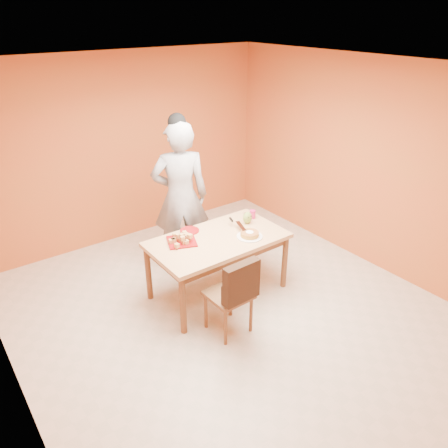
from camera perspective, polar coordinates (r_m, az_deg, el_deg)
floor at (r=5.20m, az=0.70°, el=-11.44°), size 5.00×5.00×0.00m
ceiling at (r=4.13m, az=0.92°, el=19.61°), size 5.00×5.00×0.00m
wall_back at (r=6.54m, az=-12.76°, el=9.46°), size 4.50×0.00×4.50m
wall_right at (r=6.04m, az=18.21°, el=7.37°), size 0.00×5.00×5.00m
dining_table at (r=5.17m, az=-0.82°, el=-2.79°), size 1.60×0.90×0.76m
dining_chair at (r=4.65m, az=0.74°, el=-9.03°), size 0.44×0.51×0.94m
pastry_pile at (r=5.03m, az=-5.57°, el=-1.70°), size 0.29×0.29×0.09m
person at (r=5.65m, az=-5.71°, el=3.50°), size 0.86×0.73×2.00m
pastry_platter at (r=5.06m, az=-5.54°, el=-2.27°), size 0.42×0.42×0.02m
red_dinner_plate at (r=5.30m, az=-4.51°, el=-0.86°), size 0.31×0.31×0.01m
white_cake_plate at (r=5.16m, az=3.36°, el=-1.63°), size 0.31×0.31×0.01m
sponge_cake at (r=5.14m, az=3.37°, el=-1.33°), size 0.27×0.27×0.05m
cake_server at (r=5.26m, az=2.22°, el=-0.26°), size 0.14×0.28×0.01m
egg_ornament at (r=5.45m, az=3.08°, el=0.82°), size 0.13×0.11×0.15m
magenta_glass at (r=5.60m, az=3.75°, el=1.27°), size 0.09×0.09×0.11m
checker_tin at (r=5.69m, az=3.04°, el=1.29°), size 0.12×0.12×0.03m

